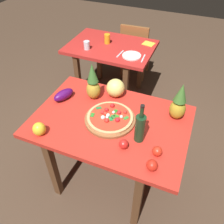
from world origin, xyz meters
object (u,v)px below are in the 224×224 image
Objects in this scene: fork_utensil at (120,54)px; knife_utensil at (143,58)px; melon at (115,88)px; drinking_glass_juice at (107,39)px; dining_chair at (135,48)px; bell_pepper at (39,129)px; background_table at (111,54)px; tomato_beside_pepper at (124,144)px; tomato_near_board at (152,165)px; pizza at (110,117)px; eggplant at (64,95)px; display_table at (111,128)px; pineapple_left at (93,84)px; dinner_plate at (132,56)px; drinking_glass_water at (87,45)px; pizza_board at (110,119)px; tomato_at_corner at (157,151)px; wine_bottle at (140,128)px; napkin_folded at (149,44)px.

fork_utensil and knife_utensil have the same top height.
melon is 1.42× the size of drinking_glass_juice.
bell_pepper reaches higher than dining_chair.
tomato_beside_pepper reaches higher than background_table.
pizza is at bearing 143.46° from tomato_near_board.
eggplant is 0.76m from tomato_beside_pepper.
knife_utensil is at bearing -20.74° from drinking_glass_juice.
dining_chair is 2.20m from bell_pepper.
display_table is 0.41m from pineapple_left.
pineapple_left reaches higher than knife_utensil.
tomato_near_board is 0.67× the size of drinking_glass_juice.
tomato_beside_pepper is at bearing -73.85° from dinner_plate.
dining_chair reaches higher than knife_utensil.
drinking_glass_water reaches higher than tomato_beside_pepper.
pizza_board is 0.50m from eggplant.
fork_utensil reaches higher than display_table.
background_table is 1.34m from pizza_board.
drinking_glass_juice is at bearing 124.46° from tomato_at_corner.
background_table is 0.27m from fork_utensil.
tomato_near_board is at bearing -36.34° from pizza_board.
bell_pepper is (-0.08, -2.17, 0.34)m from dining_chair.
wine_bottle reaches higher than tomato_near_board.
eggplant is at bearing -107.88° from dinner_plate.
eggplant reaches higher than background_table.
tomato_at_corner is 0.40× the size of knife_utensil.
drinking_glass_juice is at bearing 93.88° from eggplant.
background_table is 2.86× the size of pizza.
dining_chair is at bearing 103.42° from dinner_plate.
pizza is 5.16× the size of tomato_at_corner.
bell_pepper is 0.50× the size of dinner_plate.
wine_bottle reaches higher than background_table.
wine_bottle is at bearing -20.50° from pizza.
napkin_folded is (0.28, -0.38, 0.29)m from dining_chair.
dining_chair is 0.84m from dinner_plate.
pineapple_left is at bearing 25.97° from eggplant.
eggplant is at bearing -118.63° from knife_utensil.
pizza_board is at bearing -68.60° from fork_utensil.
pizza is (0.50, -1.23, 0.16)m from background_table.
melon is 0.73m from tomato_at_corner.
pizza is 1.06× the size of pineapple_left.
eggplant is (-0.13, -1.73, 0.33)m from dining_chair.
pineapple_left is (-0.25, 0.22, 0.14)m from pizza_board.
tomato_beside_pepper is at bearing -62.83° from drinking_glass_juice.
melon is 0.76m from dinner_plate.
pizza_board is 0.55m from bell_pepper.
tomato_beside_pepper is (0.70, -1.45, 0.15)m from background_table.
drinking_glass_juice is 0.53× the size of dinner_plate.
melon is 0.92× the size of fork_utensil.
display_table is 7.61× the size of melon.
napkin_folded is at bearing 32.43° from drinking_glass_water.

